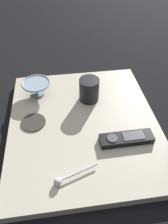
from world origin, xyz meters
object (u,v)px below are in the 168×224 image
at_px(tv_remote_near, 126,139).
at_px(drink_coaster, 33,122).
at_px(coffee_mug, 89,89).
at_px(cereal_bowl, 37,87).
at_px(teaspoon, 63,179).

distance_m(tv_remote_near, drink_coaster, 0.36).
relative_size(coffee_mug, tv_remote_near, 0.62).
distance_m(cereal_bowl, teaspoon, 0.44).
height_order(cereal_bowl, coffee_mug, coffee_mug).
xyz_separation_m(cereal_bowl, drink_coaster, (0.17, -0.02, -0.03)).
distance_m(cereal_bowl, tv_remote_near, 0.44).
relative_size(teaspoon, tv_remote_near, 0.74).
bearing_deg(tv_remote_near, teaspoon, -62.03).
distance_m(cereal_bowl, drink_coaster, 0.18).
relative_size(teaspoon, drink_coaster, 1.49).
distance_m(coffee_mug, tv_remote_near, 0.27).
height_order(teaspoon, tv_remote_near, tv_remote_near).
distance_m(teaspoon, tv_remote_near, 0.27).
relative_size(cereal_bowl, drink_coaster, 1.31).
xyz_separation_m(tv_remote_near, drink_coaster, (-0.13, -0.33, -0.01)).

